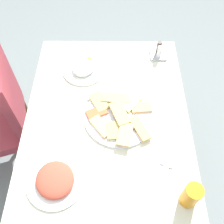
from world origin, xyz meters
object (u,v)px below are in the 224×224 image
object	(u,v)px
salad_plate_greens	(55,180)
fork	(173,147)
pide_platter	(119,115)
dining_chair	(0,114)
spoon	(165,147)
salad_plate_rice	(84,69)
dining_table	(107,124)
condiment_caddy	(159,52)
soda_can	(191,195)
paper_napkin	(169,148)

from	to	relation	value
salad_plate_greens	fork	xyz separation A→B (m)	(0.16, -0.50, -0.01)
pide_platter	salad_plate_greens	world-z (taller)	salad_plate_greens
dining_chair	spoon	world-z (taller)	dining_chair
spoon	salad_plate_rice	bearing A→B (deg)	55.14
dining_table	salad_plate_greens	xyz separation A→B (m)	(-0.33, 0.20, 0.10)
dining_chair	condiment_caddy	bearing A→B (deg)	-74.46
soda_can	condiment_caddy	size ratio (longest dim) A/B	1.32
salad_plate_greens	condiment_caddy	distance (m)	0.89
salad_plate_greens	soda_can	xyz separation A→B (m)	(-0.07, -0.53, 0.04)
dining_table	condiment_caddy	bearing A→B (deg)	-34.75
dining_chair	pide_platter	size ratio (longest dim) A/B	2.56
dining_table	salad_plate_greens	distance (m)	0.40
paper_napkin	fork	xyz separation A→B (m)	(0.00, -0.02, 0.00)
condiment_caddy	salad_plate_rice	bearing A→B (deg)	106.12
dining_table	paper_napkin	bearing A→B (deg)	-122.57
salad_plate_rice	fork	size ratio (longest dim) A/B	1.16
pide_platter	spoon	distance (m)	0.26
salad_plate_greens	paper_napkin	distance (m)	0.51
salad_plate_rice	spoon	world-z (taller)	salad_plate_rice
salad_plate_rice	dining_table	bearing A→B (deg)	-155.56
pide_platter	paper_napkin	bearing A→B (deg)	-127.00
dining_chair	soda_can	bearing A→B (deg)	-119.93
dining_table	salad_plate_rice	xyz separation A→B (m)	(0.29, 0.13, 0.10)
dining_chair	salad_plate_rice	size ratio (longest dim) A/B	3.89
salad_plate_greens	condiment_caddy	size ratio (longest dim) A/B	2.60
dining_chair	paper_napkin	xyz separation A→B (m)	(-0.33, -0.92, 0.23)
salad_plate_greens	condiment_caddy	bearing A→B (deg)	-33.30
pide_platter	fork	world-z (taller)	pide_platter
dining_table	fork	size ratio (longest dim) A/B	5.41
pide_platter	soda_can	distance (m)	0.47
pide_platter	spoon	size ratio (longest dim) A/B	2.11
paper_napkin	fork	bearing A→B (deg)	-90.00
salad_plate_greens	paper_napkin	size ratio (longest dim) A/B	1.54
dining_table	salad_plate_greens	world-z (taller)	salad_plate_greens
condiment_caddy	fork	bearing A→B (deg)	-178.86
dining_table	soda_can	size ratio (longest dim) A/B	8.69
soda_can	paper_napkin	distance (m)	0.24
dining_table	spoon	size ratio (longest dim) A/B	6.47
paper_napkin	condiment_caddy	bearing A→B (deg)	-0.62
soda_can	fork	bearing A→B (deg)	6.81
pide_platter	dining_chair	bearing A→B (deg)	76.85
pide_platter	condiment_caddy	bearing A→B (deg)	-28.16
dining_chair	pide_platter	xyz separation A→B (m)	(-0.16, -0.70, 0.24)
salad_plate_rice	paper_napkin	xyz separation A→B (m)	(-0.47, -0.41, -0.01)
dining_table	dining_chair	bearing A→B (deg)	76.72
pide_platter	soda_can	size ratio (longest dim) A/B	2.83
salad_plate_rice	condiment_caddy	distance (m)	0.43
spoon	condiment_caddy	world-z (taller)	condiment_caddy
salad_plate_greens	fork	bearing A→B (deg)	-72.59
dining_chair	fork	distance (m)	1.02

